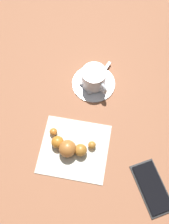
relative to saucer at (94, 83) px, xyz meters
The scene contains 8 objects.
ground_plane 0.10m from the saucer, 11.31° to the right, with size 1.80×1.80×0.00m, color #965C3E.
saucer is the anchor object (origin of this frame).
espresso_cup 0.03m from the saucer, 29.58° to the left, with size 0.08×0.08×0.06m.
teaspoon 0.01m from the saucer, 71.43° to the left, with size 0.13×0.05×0.01m.
sugar_packet 0.03m from the saucer, 122.61° to the right, with size 0.07×0.02×0.01m, color white.
napkin 0.21m from the saucer, ahead, with size 0.17×0.18×0.00m, color silver.
croissant 0.21m from the saucer, ahead, with size 0.08×0.14×0.04m.
cell_phone 0.34m from the saucer, 39.21° to the left, with size 0.15×0.13×0.01m.
Camera 1 is at (0.34, 0.10, 0.75)m, focal length 47.01 mm.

